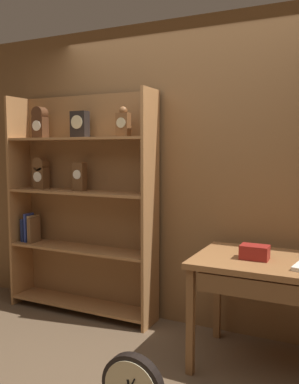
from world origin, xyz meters
The scene contains 3 objects.
back_wood_panel centered at (0.00, 1.28, 1.30)m, with size 4.80×0.05×2.60m, color brown.
bookshelf centered at (-1.06, 1.11, 1.02)m, with size 1.46×0.31×2.02m.
toolbox_small centered at (0.63, 0.77, 0.82)m, with size 0.19×0.13×0.10m, color maroon.
Camera 1 is at (1.20, -2.03, 1.52)m, focal length 38.78 mm.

